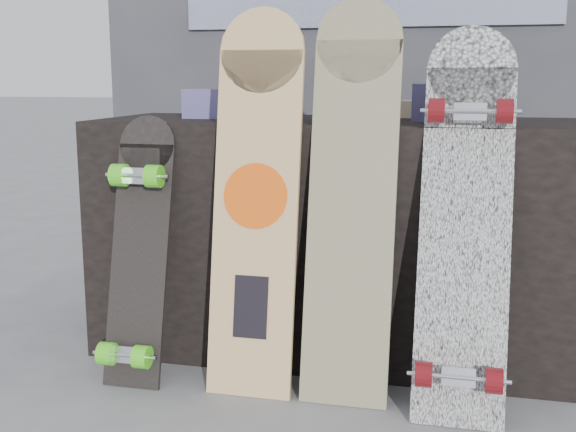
% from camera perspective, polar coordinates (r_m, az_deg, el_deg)
% --- Properties ---
extents(ground, '(60.00, 60.00, 0.00)m').
position_cam_1_polar(ground, '(2.17, 1.24, -14.74)').
color(ground, slate).
rests_on(ground, ground).
extents(vendor_table, '(1.60, 0.60, 0.80)m').
position_cam_1_polar(vendor_table, '(2.51, 3.70, -1.56)').
color(vendor_table, black).
rests_on(vendor_table, ground).
extents(booth, '(2.40, 0.22, 2.20)m').
position_cam_1_polar(booth, '(3.29, 6.45, 13.65)').
color(booth, '#37363C').
rests_on(booth, ground).
extents(merch_box_purple, '(0.18, 0.12, 0.10)m').
position_cam_1_polar(merch_box_purple, '(2.56, -6.02, 8.82)').
color(merch_box_purple, '#4B3F82').
rests_on(merch_box_purple, vendor_table).
extents(merch_box_small, '(0.14, 0.14, 0.12)m').
position_cam_1_polar(merch_box_small, '(2.41, 11.54, 8.78)').
color(merch_box_small, '#4B3F82').
rests_on(merch_box_small, vendor_table).
extents(merch_box_flat, '(0.22, 0.10, 0.06)m').
position_cam_1_polar(merch_box_flat, '(2.63, 7.55, 8.41)').
color(merch_box_flat, '#D1B78C').
rests_on(merch_box_flat, vendor_table).
extents(longboard_geisha, '(0.26, 0.23, 1.15)m').
position_cam_1_polar(longboard_geisha, '(2.16, -2.51, 2.03)').
color(longboard_geisha, '#D3B08E').
rests_on(longboard_geisha, ground).
extents(longboard_celtic, '(0.26, 0.27, 1.18)m').
position_cam_1_polar(longboard_celtic, '(2.12, 5.13, 2.32)').
color(longboard_celtic, beige).
rests_on(longboard_celtic, ground).
extents(longboard_cascadia, '(0.25, 0.39, 1.09)m').
position_cam_1_polar(longboard_cascadia, '(2.08, 13.85, 0.16)').
color(longboard_cascadia, white).
rests_on(longboard_cascadia, ground).
extents(skateboard_dark, '(0.18, 0.28, 0.83)m').
position_cam_1_polar(skateboard_dark, '(2.28, -11.78, -2.54)').
color(skateboard_dark, black).
rests_on(skateboard_dark, ground).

